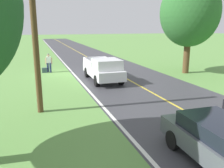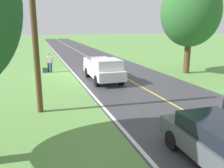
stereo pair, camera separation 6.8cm
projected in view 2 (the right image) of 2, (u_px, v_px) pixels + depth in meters
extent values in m
plane|color=#609347|center=(64.00, 73.00, 21.46)|extent=(200.00, 200.00, 0.00)
cube|color=#3D3D42|center=(112.00, 70.00, 22.86)|extent=(7.86, 120.00, 0.00)
cube|color=silver|center=(73.00, 72.00, 21.72)|extent=(0.16, 117.60, 0.00)
cube|color=gold|center=(112.00, 70.00, 22.86)|extent=(0.14, 117.60, 0.00)
cylinder|color=navy|center=(51.00, 68.00, 21.68)|extent=(0.18, 0.18, 0.88)
cylinder|color=navy|center=(48.00, 67.00, 21.84)|extent=(0.18, 0.18, 0.88)
cube|color=white|center=(49.00, 60.00, 21.58)|extent=(0.41, 0.27, 0.58)
sphere|color=tan|center=(49.00, 55.00, 21.48)|extent=(0.23, 0.23, 0.23)
sphere|color=#4C564C|center=(49.00, 54.00, 21.47)|extent=(0.20, 0.20, 0.20)
cube|color=black|center=(49.00, 59.00, 21.76)|extent=(0.33, 0.21, 0.44)
cylinder|color=tan|center=(52.00, 61.00, 21.66)|extent=(0.10, 0.10, 0.58)
cylinder|color=tan|center=(46.00, 61.00, 21.52)|extent=(0.10, 0.10, 0.58)
cube|color=#384C56|center=(45.00, 70.00, 21.64)|extent=(0.47, 0.21, 0.45)
cube|color=silver|center=(103.00, 71.00, 18.49)|extent=(2.05, 5.42, 0.70)
cube|color=silver|center=(107.00, 64.00, 17.22)|extent=(1.86, 2.18, 0.72)
cube|color=black|center=(107.00, 63.00, 17.20)|extent=(1.69, 1.31, 0.43)
cube|color=silver|center=(110.00, 61.00, 19.63)|extent=(0.13, 3.02, 0.45)
cube|color=silver|center=(88.00, 62.00, 19.07)|extent=(0.13, 3.02, 0.45)
cube|color=silver|center=(95.00, 59.00, 20.75)|extent=(1.84, 0.12, 0.45)
cylinder|color=black|center=(121.00, 79.00, 17.22)|extent=(0.31, 0.80, 0.80)
cylinder|color=black|center=(97.00, 81.00, 16.69)|extent=(0.31, 0.80, 0.80)
cylinder|color=black|center=(108.00, 71.00, 20.27)|extent=(0.31, 0.80, 0.80)
cylinder|color=black|center=(87.00, 72.00, 19.74)|extent=(0.31, 0.80, 0.80)
cylinder|color=brown|center=(187.00, 56.00, 21.18)|extent=(0.55, 0.55, 3.13)
ellipsoid|color=#2D662D|center=(190.00, 12.00, 20.29)|extent=(5.09, 5.09, 5.86)
cube|color=#4C5156|center=(223.00, 148.00, 7.05)|extent=(1.97, 4.45, 0.62)
cube|color=black|center=(220.00, 128.00, 7.11)|extent=(1.69, 2.42, 0.46)
cylinder|color=black|center=(213.00, 134.00, 8.66)|extent=(0.26, 0.67, 0.66)
cylinder|color=black|center=(172.00, 140.00, 8.19)|extent=(0.26, 0.67, 0.66)
cylinder|color=brown|center=(35.00, 33.00, 10.91)|extent=(0.28, 0.28, 7.74)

